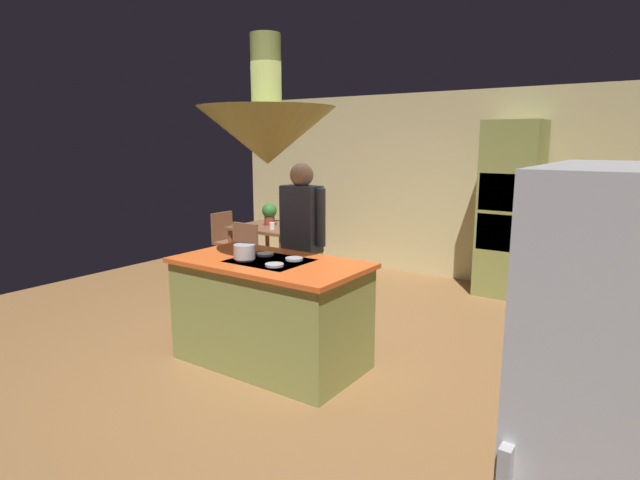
{
  "coord_description": "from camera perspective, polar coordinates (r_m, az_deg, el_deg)",
  "views": [
    {
      "loc": [
        2.73,
        -3.42,
        1.89
      ],
      "look_at": [
        0.1,
        0.4,
        1.0
      ],
      "focal_mm": 28.91,
      "sensor_mm": 36.0,
      "label": 1
    }
  ],
  "objects": [
    {
      "name": "cup_on_table",
      "position": [
        6.73,
        -5.31,
        1.56
      ],
      "size": [
        0.07,
        0.07,
        0.09
      ],
      "primitive_type": "cylinder",
      "color": "white",
      "rests_on": "dining_table"
    },
    {
      "name": "chair_facing_island",
      "position": [
        6.57,
        -8.83,
        -1.43
      ],
      "size": [
        0.4,
        0.4,
        0.87
      ],
      "color": "brown",
      "rests_on": "ground"
    },
    {
      "name": "person_at_island",
      "position": [
        4.98,
        -2.0,
        0.26
      ],
      "size": [
        0.53,
        0.23,
        1.69
      ],
      "color": "tan",
      "rests_on": "ground"
    },
    {
      "name": "oven_tower",
      "position": [
        6.71,
        20.27,
        3.17
      ],
      "size": [
        0.66,
        0.62,
        2.14
      ],
      "color": "#8C934C",
      "rests_on": "ground"
    },
    {
      "name": "wall_back",
      "position": [
        7.42,
        12.9,
        5.86
      ],
      "size": [
        6.8,
        0.1,
        2.55
      ],
      "primitive_type": "cube",
      "color": "beige",
      "rests_on": "ground"
    },
    {
      "name": "range_hood",
      "position": [
        4.22,
        -5.87,
        11.79
      ],
      "size": [
        1.1,
        1.1,
        1.0
      ],
      "color": "#8C934C"
    },
    {
      "name": "chair_by_back_wall",
      "position": [
        7.57,
        -1.94,
        0.33
      ],
      "size": [
        0.4,
        0.4,
        0.87
      ],
      "rotation": [
        0.0,
        0.0,
        3.14
      ],
      "color": "brown",
      "rests_on": "ground"
    },
    {
      "name": "pendant_light_over_table",
      "position": [
        6.92,
        -5.33,
        10.6
      ],
      "size": [
        0.32,
        0.32,
        0.82
      ],
      "color": "#E0B266"
    },
    {
      "name": "kitchen_island",
      "position": [
        4.46,
        -5.5,
        -7.92
      ],
      "size": [
        1.63,
        0.89,
        0.93
      ],
      "color": "#8C934C",
      "rests_on": "ground"
    },
    {
      "name": "chair_at_corner",
      "position": [
        7.64,
        -10.22,
        0.26
      ],
      "size": [
        0.4,
        0.4,
        0.87
      ],
      "rotation": [
        0.0,
        0.0,
        1.57
      ],
      "color": "brown",
      "rests_on": "ground"
    },
    {
      "name": "dining_table",
      "position": [
        7.03,
        -5.16,
        0.71
      ],
      "size": [
        1.0,
        0.88,
        0.76
      ],
      "color": "brown",
      "rests_on": "ground"
    },
    {
      "name": "cooking_pot_on_cooktop",
      "position": [
        4.32,
        -8.36,
        -1.28
      ],
      "size": [
        0.18,
        0.18,
        0.12
      ],
      "primitive_type": "cylinder",
      "color": "#B2B2B7",
      "rests_on": "kitchen_island"
    },
    {
      "name": "ground",
      "position": [
        4.77,
        -3.81,
        -12.53
      ],
      "size": [
        8.16,
        8.16,
        0.0
      ],
      "primitive_type": "plane",
      "color": "olive"
    },
    {
      "name": "potted_plant_on_table",
      "position": [
        7.05,
        -5.62,
        2.99
      ],
      "size": [
        0.2,
        0.2,
        0.3
      ],
      "color": "#99382D",
      "rests_on": "dining_table"
    }
  ]
}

